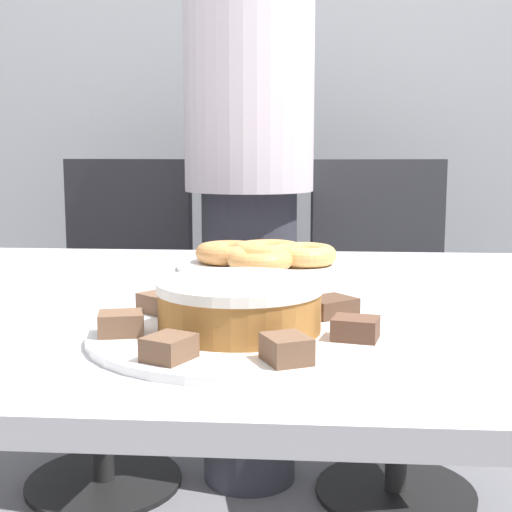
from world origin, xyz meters
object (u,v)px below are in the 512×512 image
at_px(plate_donuts, 266,266).
at_px(office_chair_left, 109,328).
at_px(office_chair_right, 392,333).
at_px(frosted_cake, 240,305).
at_px(person_standing, 249,171).
at_px(plate_cake, 240,334).

bearing_deg(plate_donuts, office_chair_left, 127.14).
relative_size(office_chair_right, frosted_cake, 4.81).
height_order(person_standing, frosted_cake, person_standing).
bearing_deg(plate_donuts, frosted_cake, -90.06).
bearing_deg(frosted_cake, plate_cake, 91.79).
distance_m(person_standing, office_chair_left, 0.60).
height_order(office_chair_left, office_chair_right, same).
xyz_separation_m(plate_cake, plate_donuts, (0.00, 0.49, 0.00)).
height_order(office_chair_left, plate_donuts, office_chair_left).
xyz_separation_m(person_standing, office_chair_right, (0.40, -0.01, -0.44)).
distance_m(person_standing, plate_donuts, 0.68).
height_order(plate_cake, plate_donuts, same).
relative_size(person_standing, plate_donuts, 5.14).
bearing_deg(person_standing, frosted_cake, -85.68).
bearing_deg(plate_donuts, plate_cake, -90.06).
relative_size(person_standing, office_chair_left, 1.83).
xyz_separation_m(office_chair_right, frosted_cake, (-0.31, -1.14, 0.32)).
relative_size(office_chair_left, frosted_cake, 4.81).
height_order(plate_cake, frosted_cake, frosted_cake).
distance_m(plate_cake, plate_donuts, 0.49).
height_order(office_chair_left, frosted_cake, office_chair_left).
height_order(person_standing, plate_cake, person_standing).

